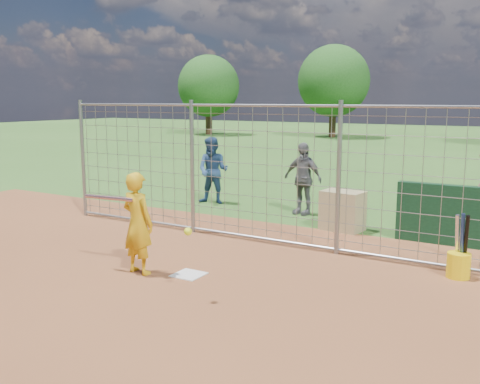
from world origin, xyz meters
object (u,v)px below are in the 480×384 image
Objects in this scene: bystander_a at (213,171)px; equipment_bin at (342,211)px; batter at (138,223)px; bucket_with_bats at (459,262)px; bystander_b at (303,178)px.

bystander_a is 3.95m from equipment_bin.
batter is at bearing -105.60° from equipment_bin.
bystander_a is 6.97m from bucket_with_bats.
equipment_bin is (1.71, 4.17, -0.38)m from batter.
equipment_bin is at bearing -26.54° from bystander_a.
equipment_bin is (3.79, -1.02, -0.44)m from bystander_a.
batter is at bearing -151.86° from bucket_with_bats.
bystander_b is at bearing -12.01° from bystander_a.
bystander_b is 4.85m from bucket_with_bats.
batter is 5.18m from bystander_b.
batter is 0.94× the size of bystander_b.
bucket_with_bats is (6.30, -2.93, -0.59)m from bystander_a.
bystander_a is 1.72× the size of bucket_with_bats.
bystander_a is 1.02× the size of bystander_b.
bucket_with_bats is at bearing -27.81° from bystander_b.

